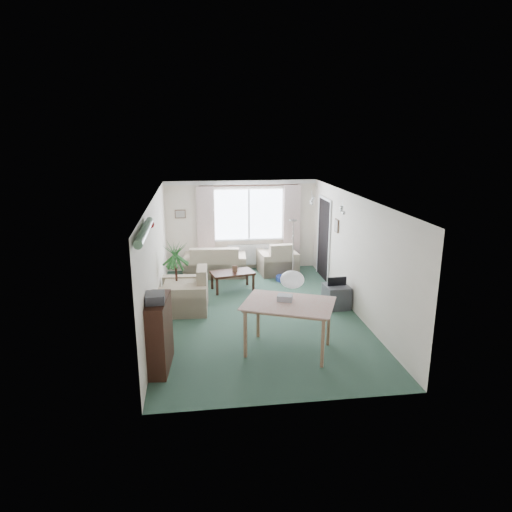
{
  "coord_description": "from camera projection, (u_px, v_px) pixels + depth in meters",
  "views": [
    {
      "loc": [
        -1.2,
        -8.67,
        3.62
      ],
      "look_at": [
        0.0,
        0.3,
        1.15
      ],
      "focal_mm": 32.0,
      "sensor_mm": 36.0,
      "label": 1
    }
  ],
  "objects": [
    {
      "name": "radiator",
      "position": [
        249.0,
        255.0,
        12.37
      ],
      "size": [
        1.2,
        0.1,
        0.55
      ],
      "primitive_type": "cube",
      "color": "white"
    },
    {
      "name": "tv_cube",
      "position": [
        336.0,
        296.0,
        9.68
      ],
      "size": [
        0.52,
        0.56,
        0.49
      ],
      "primitive_type": "cube",
      "rotation": [
        0.0,
        0.0,
        0.06
      ],
      "color": "#343338",
      "rests_on": "ground"
    },
    {
      "name": "wall_picture_back",
      "position": [
        180.0,
        214.0,
        11.87
      ],
      "size": [
        0.28,
        0.03,
        0.22
      ],
      "primitive_type": "cube",
      "color": "brown"
    },
    {
      "name": "wall_picture_right",
      "position": [
        337.0,
        226.0,
        10.39
      ],
      "size": [
        0.03,
        0.24,
        0.3
      ],
      "primitive_type": "cube",
      "color": "brown"
    },
    {
      "name": "hifi_box",
      "position": [
        155.0,
        298.0,
        6.83
      ],
      "size": [
        0.3,
        0.36,
        0.14
      ],
      "primitive_type": "cube",
      "rotation": [
        0.0,
        0.0,
        0.05
      ],
      "color": "#37373C",
      "rests_on": "bookshelf"
    },
    {
      "name": "dining_table",
      "position": [
        288.0,
        328.0,
        7.69
      ],
      "size": [
        1.62,
        1.37,
        0.86
      ],
      "primitive_type": "cube",
      "rotation": [
        0.0,
        0.0,
        -0.4
      ],
      "color": "tan",
      "rests_on": "ground"
    },
    {
      "name": "houseplant",
      "position": [
        176.0,
        275.0,
        9.56
      ],
      "size": [
        0.71,
        0.71,
        1.44
      ],
      "primitive_type": "cylinder",
      "rotation": [
        0.0,
        0.0,
        0.16
      ],
      "color": "#236221",
      "rests_on": "ground"
    },
    {
      "name": "gift_box",
      "position": [
        285.0,
        298.0,
        7.66
      ],
      "size": [
        0.29,
        0.25,
        0.12
      ],
      "primitive_type": "cube",
      "rotation": [
        0.0,
        0.0,
        -0.33
      ],
      "color": "#B5B4BF",
      "rests_on": "dining_table"
    },
    {
      "name": "ground",
      "position": [
        258.0,
        314.0,
        9.4
      ],
      "size": [
        6.5,
        6.5,
        0.0
      ],
      "primitive_type": "plane",
      "color": "#2B493A"
    },
    {
      "name": "bauble_cluster_a",
      "position": [
        312.0,
        199.0,
        9.84
      ],
      "size": [
        0.2,
        0.2,
        0.2
      ],
      "primitive_type": "sphere",
      "color": "silver"
    },
    {
      "name": "pendant_lamp",
      "position": [
        292.0,
        280.0,
        6.83
      ],
      "size": [
        0.36,
        0.36,
        0.36
      ],
      "primitive_type": "sphere",
      "color": "white"
    },
    {
      "name": "doorway",
      "position": [
        324.0,
        239.0,
        11.49
      ],
      "size": [
        0.03,
        0.95,
        2.0
      ],
      "primitive_type": "cube",
      "color": "black"
    },
    {
      "name": "pet_bed",
      "position": [
        287.0,
        278.0,
        11.49
      ],
      "size": [
        0.59,
        0.59,
        0.11
      ],
      "primitive_type": "cylinder",
      "rotation": [
        0.0,
        0.0,
        0.13
      ],
      "color": "navy",
      "rests_on": "ground"
    },
    {
      "name": "curtain_right",
      "position": [
        292.0,
        222.0,
        12.23
      ],
      "size": [
        0.45,
        0.08,
        2.0
      ],
      "primitive_type": "cube",
      "color": "beige"
    },
    {
      "name": "armchair_corner",
      "position": [
        278.0,
        257.0,
        12.0
      ],
      "size": [
        1.03,
        0.98,
        0.85
      ],
      "primitive_type": "cube",
      "rotation": [
        0.0,
        0.0,
        3.22
      ],
      "color": "#B8B28B",
      "rests_on": "ground"
    },
    {
      "name": "coffee_table",
      "position": [
        233.0,
        281.0,
        10.75
      ],
      "size": [
        1.08,
        0.75,
        0.44
      ],
      "primitive_type": "cube",
      "rotation": [
        0.0,
        0.0,
        0.22
      ],
      "color": "black",
      "rests_on": "ground"
    },
    {
      "name": "bookshelf",
      "position": [
        159.0,
        334.0,
        7.11
      ],
      "size": [
        0.39,
        0.96,
        1.15
      ],
      "primitive_type": "cube",
      "rotation": [
        0.0,
        0.0,
        -0.08
      ],
      "color": "black",
      "rests_on": "ground"
    },
    {
      "name": "photo_frame",
      "position": [
        235.0,
        269.0,
        10.66
      ],
      "size": [
        0.12,
        0.06,
        0.16
      ],
      "primitive_type": "cube",
      "rotation": [
        0.0,
        0.0,
        -0.34
      ],
      "color": "brown",
      "rests_on": "coffee_table"
    },
    {
      "name": "sofa",
      "position": [
        215.0,
        260.0,
        11.83
      ],
      "size": [
        1.65,
        0.97,
        0.79
      ],
      "primitive_type": "cube",
      "rotation": [
        0.0,
        0.0,
        3.06
      ],
      "color": "#B8AB8B",
      "rests_on": "ground"
    },
    {
      "name": "armchair_left",
      "position": [
        184.0,
        289.0,
        9.48
      ],
      "size": [
        1.02,
        1.07,
        0.91
      ],
      "primitive_type": "cube",
      "rotation": [
        0.0,
        0.0,
        -1.63
      ],
      "color": "#C2B592",
      "rests_on": "ground"
    },
    {
      "name": "window",
      "position": [
        249.0,
        214.0,
        12.12
      ],
      "size": [
        1.8,
        0.03,
        1.3
      ],
      "primitive_type": "cube",
      "color": "white"
    },
    {
      "name": "curtain_rod",
      "position": [
        249.0,
        186.0,
        11.84
      ],
      "size": [
        2.6,
        0.03,
        0.03
      ],
      "primitive_type": "cube",
      "color": "black"
    },
    {
      "name": "bauble_cluster_b",
      "position": [
        343.0,
        207.0,
        8.73
      ],
      "size": [
        0.2,
        0.2,
        0.2
      ],
      "primitive_type": "sphere",
      "color": "silver"
    },
    {
      "name": "tinsel_garland",
      "position": [
        144.0,
        231.0,
        6.35
      ],
      "size": [
        1.6,
        1.6,
        0.12
      ],
      "primitive_type": "cylinder",
      "color": "#196626"
    },
    {
      "name": "curtain_left",
      "position": [
        206.0,
        225.0,
        11.93
      ],
      "size": [
        0.45,
        0.08,
        2.0
      ],
      "primitive_type": "cube",
      "color": "beige"
    }
  ]
}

